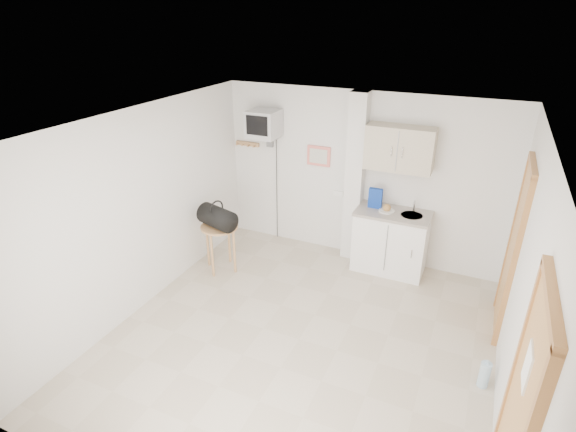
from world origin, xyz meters
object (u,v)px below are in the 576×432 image
at_px(crt_television, 264,125).
at_px(duffel_bag, 217,217).
at_px(water_bottle, 484,374).
at_px(round_table, 220,233).

relative_size(crt_television, duffel_bag, 3.52).
height_order(crt_television, water_bottle, crt_television).
relative_size(crt_television, round_table, 3.06).
height_order(round_table, water_bottle, round_table).
distance_m(crt_television, water_bottle, 4.31).
height_order(duffel_bag, water_bottle, duffel_bag).
distance_m(duffel_bag, water_bottle, 3.78).
bearing_deg(water_bottle, crt_television, 151.05).
relative_size(round_table, duffel_bag, 1.15).
bearing_deg(round_table, water_bottle, -13.13).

